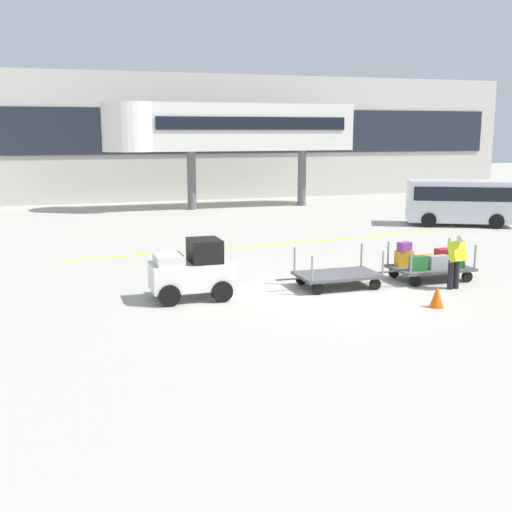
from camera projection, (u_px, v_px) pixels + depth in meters
ground_plane at (337, 295)px, 17.12m from camera, size 120.00×120.00×0.00m
apron_lead_line at (281, 244)px, 24.92m from camera, size 16.43×2.11×0.01m
terminal_building at (169, 137)px, 40.69m from camera, size 47.43×2.51×7.89m
jet_bridge at (220, 128)px, 35.53m from camera, size 14.14×3.00×5.86m
baggage_tug at (192, 271)px, 16.57m from camera, size 2.11×1.24×1.58m
baggage_cart_lead at (337, 275)px, 17.90m from camera, size 3.01×1.42×1.10m
baggage_cart_middle at (430, 263)px, 18.80m from camera, size 3.01×1.42×1.11m
baggage_handler at (456, 259)px, 17.56m from camera, size 0.43×0.45×1.56m
shuttle_van at (460, 199)px, 29.60m from camera, size 5.15×3.83×2.10m
safety_cone_far at (437, 297)px, 15.88m from camera, size 0.36×0.36×0.55m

